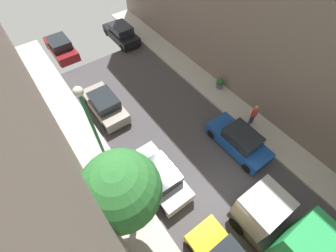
# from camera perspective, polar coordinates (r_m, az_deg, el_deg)

# --- Properties ---
(ground) EXTENTS (32.00, 32.00, 0.00)m
(ground) POSITION_cam_1_polar(r_m,az_deg,el_deg) (14.22, 15.47, -16.72)
(ground) COLOR #423F42
(sidewalk_right) EXTENTS (2.00, 44.00, 0.15)m
(sidewalk_right) POSITION_cam_1_polar(r_m,az_deg,el_deg) (16.81, 27.30, -5.81)
(sidewalk_right) COLOR #B7B2A8
(sidewalk_right) RESTS_ON ground
(parked_car_left_3) EXTENTS (1.78, 4.20, 1.57)m
(parked_car_left_3) POSITION_cam_1_polar(r_m,az_deg,el_deg) (13.50, -2.06, -12.08)
(parked_car_left_3) COLOR silver
(parked_car_left_3) RESTS_ON ground
(parked_car_left_4) EXTENTS (1.78, 4.20, 1.57)m
(parked_car_left_4) POSITION_cam_1_polar(r_m,az_deg,el_deg) (17.14, -15.10, 5.01)
(parked_car_left_4) COLOR gray
(parked_car_left_4) RESTS_ON ground
(parked_car_left_5) EXTENTS (1.78, 4.20, 1.57)m
(parked_car_left_5) POSITION_cam_1_polar(r_m,az_deg,el_deg) (23.75, -24.62, 17.01)
(parked_car_left_5) COLOR maroon
(parked_car_left_5) RESTS_ON ground
(parked_car_right_1) EXTENTS (1.78, 4.20, 1.57)m
(parked_car_right_1) POSITION_cam_1_polar(r_m,az_deg,el_deg) (15.33, 16.95, -3.44)
(parked_car_right_1) COLOR #194799
(parked_car_right_1) RESTS_ON ground
(parked_car_right_2) EXTENTS (1.78, 4.20, 1.57)m
(parked_car_right_2) POSITION_cam_1_polar(r_m,az_deg,el_deg) (24.05, -11.29, 21.23)
(parked_car_right_2) COLOR black
(parked_car_right_2) RESTS_ON ground
(pedestrian) EXTENTS (0.40, 0.36, 1.72)m
(pedestrian) POSITION_cam_1_polar(r_m,az_deg,el_deg) (16.52, 20.19, 2.69)
(pedestrian) COLOR #2D334C
(pedestrian) RESTS_ON sidewalk_right
(street_tree_2) EXTENTS (3.10, 3.10, 6.05)m
(street_tree_2) POSITION_cam_1_polar(r_m,az_deg,el_deg) (9.12, -11.39, -15.09)
(street_tree_2) COLOR brown
(street_tree_2) RESTS_ON sidewalk_left
(potted_plant_3) EXTENTS (0.57, 0.57, 0.87)m
(potted_plant_3) POSITION_cam_1_polar(r_m,az_deg,el_deg) (18.77, 12.54, 10.19)
(potted_plant_3) COLOR slate
(potted_plant_3) RESTS_ON sidewalk_right
(lamp_post) EXTENTS (0.44, 0.44, 6.26)m
(lamp_post) POSITION_cam_1_polar(r_m,az_deg,el_deg) (11.71, -18.27, 0.99)
(lamp_post) COLOR #26723F
(lamp_post) RESTS_ON sidewalk_left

